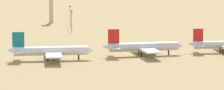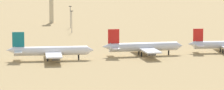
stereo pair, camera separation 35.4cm
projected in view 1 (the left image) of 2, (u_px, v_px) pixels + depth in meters
ground at (143, 58)px, 323.51m from camera, size 4000.00×4000.00×0.00m
parked_jet_teal_3 at (50, 51)px, 316.78m from camera, size 42.67×36.27×14.11m
parked_jet_red_4 at (143, 47)px, 330.94m from camera, size 42.40×35.66×14.01m
parked_jet_red_5 at (224, 45)px, 341.51m from camera, size 38.80×33.07×12.85m
control_tower at (51, 2)px, 488.74m from camera, size 5.20×5.20×25.78m
light_pole_west at (72, 20)px, 427.75m from camera, size 1.80×0.50×14.58m
light_pole_east at (70, 15)px, 455.93m from camera, size 1.80×0.50×15.34m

